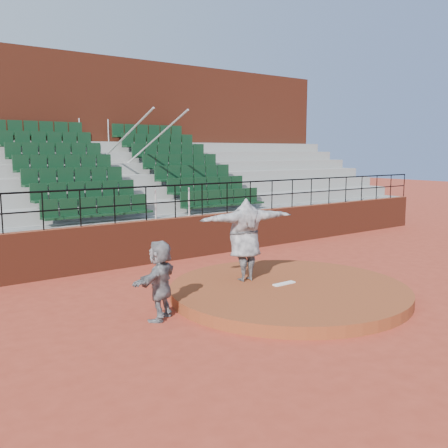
% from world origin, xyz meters
% --- Properties ---
extents(ground, '(90.00, 90.00, 0.00)m').
position_xyz_m(ground, '(0.00, 0.00, 0.00)').
color(ground, '#9E3623').
rests_on(ground, ground).
extents(pitchers_mound, '(5.50, 5.50, 0.25)m').
position_xyz_m(pitchers_mound, '(0.00, 0.00, 0.12)').
color(pitchers_mound, brown).
rests_on(pitchers_mound, ground).
extents(pitching_rubber, '(0.60, 0.15, 0.03)m').
position_xyz_m(pitching_rubber, '(0.00, 0.15, 0.27)').
color(pitching_rubber, white).
rests_on(pitching_rubber, pitchers_mound).
extents(boundary_wall, '(24.00, 0.30, 1.30)m').
position_xyz_m(boundary_wall, '(0.00, 5.00, 0.65)').
color(boundary_wall, maroon).
rests_on(boundary_wall, ground).
extents(wall_railing, '(24.04, 0.05, 1.03)m').
position_xyz_m(wall_railing, '(0.00, 5.00, 2.03)').
color(wall_railing, black).
rests_on(wall_railing, boundary_wall).
extents(seating_deck, '(24.00, 5.97, 4.63)m').
position_xyz_m(seating_deck, '(0.00, 8.65, 1.44)').
color(seating_deck, gray).
rests_on(seating_deck, ground).
extents(press_box_facade, '(24.00, 3.00, 7.10)m').
position_xyz_m(press_box_facade, '(0.00, 12.60, 3.55)').
color(press_box_facade, maroon).
rests_on(press_box_facade, ground).
extents(pitcher, '(2.52, 1.09, 1.98)m').
position_xyz_m(pitcher, '(-0.50, 1.00, 1.24)').
color(pitcher, black).
rests_on(pitcher, pitchers_mound).
extents(fielder, '(1.50, 1.21, 1.60)m').
position_xyz_m(fielder, '(-3.17, 0.39, 0.80)').
color(fielder, black).
rests_on(fielder, ground).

